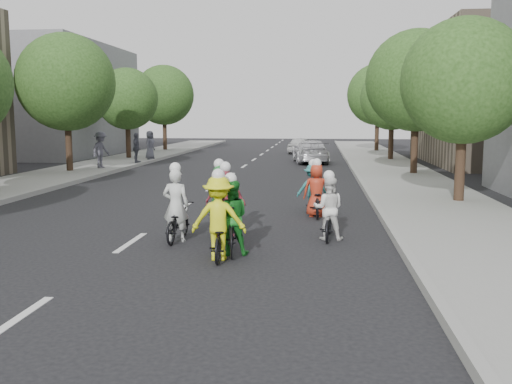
% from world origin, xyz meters
% --- Properties ---
extents(ground, '(120.00, 120.00, 0.00)m').
position_xyz_m(ground, '(0.00, 0.00, 0.00)').
color(ground, black).
rests_on(ground, ground).
extents(sidewalk_left, '(4.00, 80.00, 0.15)m').
position_xyz_m(sidewalk_left, '(-8.00, 10.00, 0.07)').
color(sidewalk_left, gray).
rests_on(sidewalk_left, ground).
extents(curb_left, '(0.18, 80.00, 0.18)m').
position_xyz_m(curb_left, '(-6.05, 10.00, 0.09)').
color(curb_left, '#999993').
rests_on(curb_left, ground).
extents(sidewalk_right, '(4.00, 80.00, 0.15)m').
position_xyz_m(sidewalk_right, '(8.00, 10.00, 0.07)').
color(sidewalk_right, gray).
rests_on(sidewalk_right, ground).
extents(curb_right, '(0.18, 80.00, 0.18)m').
position_xyz_m(curb_right, '(6.05, 10.00, 0.09)').
color(curb_right, '#999993').
rests_on(curb_right, ground).
extents(bldg_sw, '(10.00, 14.00, 8.00)m').
position_xyz_m(bldg_sw, '(-16.00, 28.00, 4.00)').
color(bldg_sw, slate).
rests_on(bldg_sw, ground).
extents(tree_l_3, '(4.80, 4.80, 6.93)m').
position_xyz_m(tree_l_3, '(-8.20, 15.00, 4.52)').
color(tree_l_3, black).
rests_on(tree_l_3, ground).
extents(tree_l_4, '(4.00, 4.00, 5.97)m').
position_xyz_m(tree_l_4, '(-8.20, 24.00, 3.96)').
color(tree_l_4, black).
rests_on(tree_l_4, ground).
extents(tree_l_5, '(4.80, 4.80, 6.93)m').
position_xyz_m(tree_l_5, '(-8.20, 33.00, 4.52)').
color(tree_l_5, black).
rests_on(tree_l_5, ground).
extents(tree_r_0, '(4.00, 4.00, 5.97)m').
position_xyz_m(tree_r_0, '(8.80, 6.60, 3.96)').
color(tree_r_0, black).
rests_on(tree_r_0, ground).
extents(tree_r_1, '(4.80, 4.80, 6.93)m').
position_xyz_m(tree_r_1, '(8.80, 15.60, 4.52)').
color(tree_r_1, black).
rests_on(tree_r_1, ground).
extents(tree_r_2, '(4.00, 4.00, 5.97)m').
position_xyz_m(tree_r_2, '(8.80, 24.60, 3.96)').
color(tree_r_2, black).
rests_on(tree_r_2, ground).
extents(tree_r_3, '(4.80, 4.80, 6.93)m').
position_xyz_m(tree_r_3, '(8.80, 33.60, 4.52)').
color(tree_r_3, black).
rests_on(tree_r_3, ground).
extents(cyclist_0, '(0.64, 1.65, 1.83)m').
position_xyz_m(cyclist_0, '(1.00, 0.34, 0.59)').
color(cyclist_0, black).
rests_on(cyclist_0, ground).
extents(cyclist_1, '(0.84, 1.81, 1.72)m').
position_xyz_m(cyclist_1, '(2.45, -0.78, 0.65)').
color(cyclist_1, black).
rests_on(cyclist_1, ground).
extents(cyclist_2, '(1.14, 1.64, 1.85)m').
position_xyz_m(cyclist_2, '(2.27, -1.24, 0.69)').
color(cyclist_2, black).
rests_on(cyclist_2, ground).
extents(cyclist_3, '(1.03, 1.74, 1.82)m').
position_xyz_m(cyclist_3, '(2.08, 0.81, 0.67)').
color(cyclist_3, black).
rests_on(cyclist_3, ground).
extents(cyclist_4, '(0.77, 1.82, 1.68)m').
position_xyz_m(cyclist_4, '(4.20, 3.96, 0.58)').
color(cyclist_4, black).
rests_on(cyclist_4, ground).
extents(cyclist_5, '(0.63, 1.74, 1.85)m').
position_xyz_m(cyclist_5, '(1.85, 1.27, 0.64)').
color(cyclist_5, black).
rests_on(cyclist_5, ground).
extents(cyclist_6, '(0.76, 1.64, 1.63)m').
position_xyz_m(cyclist_6, '(4.49, 0.91, 0.57)').
color(cyclist_6, black).
rests_on(cyclist_6, ground).
extents(cyclist_7, '(0.95, 1.52, 1.61)m').
position_xyz_m(cyclist_7, '(4.08, 4.56, 0.62)').
color(cyclist_7, black).
rests_on(cyclist_7, ground).
extents(follow_car_lead, '(2.53, 4.99, 1.39)m').
position_xyz_m(follow_car_lead, '(3.74, 22.77, 0.69)').
color(follow_car_lead, silver).
rests_on(follow_car_lead, ground).
extents(follow_car_trail, '(2.19, 3.90, 1.25)m').
position_xyz_m(follow_car_trail, '(2.88, 31.71, 0.63)').
color(follow_car_trail, silver).
rests_on(follow_car_trail, ground).
extents(spectator_0, '(1.03, 1.38, 1.91)m').
position_xyz_m(spectator_0, '(-7.17, 16.58, 1.10)').
color(spectator_0, '#4F4E5B').
rests_on(spectator_0, sidewalk_left).
extents(spectator_1, '(0.52, 1.06, 1.75)m').
position_xyz_m(spectator_1, '(-6.30, 19.82, 1.02)').
color(spectator_1, '#545562').
rests_on(spectator_1, sidewalk_left).
extents(spectator_2, '(0.68, 0.94, 1.80)m').
position_xyz_m(spectator_2, '(-6.30, 22.52, 1.05)').
color(spectator_2, '#545562').
rests_on(spectator_2, sidewalk_left).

